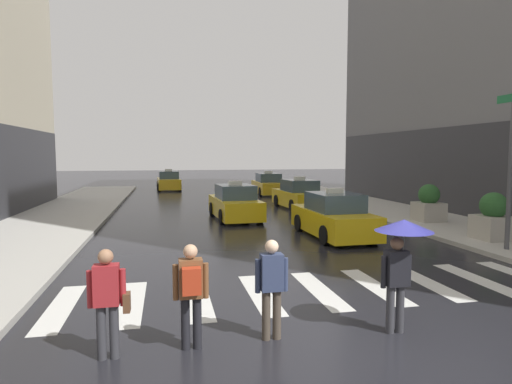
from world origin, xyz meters
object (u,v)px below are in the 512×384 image
at_px(taxi_fourth, 268,185).
at_px(pedestrian_plain_coat, 272,283).
at_px(pedestrian_with_umbrella, 401,245).
at_px(pedestrian_with_handbag, 108,297).
at_px(planter_mid_block, 429,204).
at_px(taxi_third, 299,196).
at_px(taxi_lead, 333,217).
at_px(planter_near_corner, 493,218).
at_px(taxi_second, 235,204).
at_px(taxi_fifth, 169,182).
at_px(pedestrian_with_backpack, 191,288).

xyz_separation_m(taxi_fourth, pedestrian_plain_coat, (-5.96, -25.05, 0.21)).
distance_m(pedestrian_with_umbrella, pedestrian_with_handbag, 4.74).
distance_m(pedestrian_with_umbrella, planter_mid_block, 12.52).
bearing_deg(taxi_third, taxi_lead, -98.91).
distance_m(pedestrian_with_umbrella, planter_near_corner, 9.29).
relative_size(taxi_second, taxi_fifth, 1.00).
bearing_deg(planter_near_corner, pedestrian_with_backpack, -150.39).
relative_size(pedestrian_with_handbag, pedestrian_plain_coat, 1.00).
xyz_separation_m(taxi_second, planter_mid_block, (8.01, -3.23, 0.15)).
bearing_deg(pedestrian_with_backpack, pedestrian_with_umbrella, -1.12).
bearing_deg(taxi_third, taxi_fourth, 88.14).
relative_size(pedestrian_plain_coat, planter_mid_block, 1.03).
bearing_deg(taxi_fourth, planter_mid_block, -76.75).
height_order(pedestrian_with_handbag, planter_near_corner, planter_near_corner).
bearing_deg(taxi_third, planter_mid_block, -59.42).
bearing_deg(planter_near_corner, pedestrian_with_umbrella, -139.29).
relative_size(taxi_fifth, pedestrian_with_umbrella, 2.38).
height_order(taxi_fourth, pedestrian_with_umbrella, pedestrian_with_umbrella).
bearing_deg(taxi_lead, taxi_fourth, 84.66).
relative_size(taxi_third, pedestrian_with_handbag, 2.80).
height_order(pedestrian_with_umbrella, planter_mid_block, pedestrian_with_umbrella).
bearing_deg(pedestrian_with_umbrella, planter_near_corner, 40.71).
distance_m(taxi_fifth, planter_near_corner, 27.25).
bearing_deg(taxi_lead, planter_mid_block, 19.43).
bearing_deg(pedestrian_plain_coat, taxi_fourth, 76.62).
bearing_deg(pedestrian_with_handbag, planter_mid_block, 40.10).
bearing_deg(taxi_second, pedestrian_plain_coat, -96.50).
relative_size(taxi_lead, pedestrian_with_backpack, 2.77).
bearing_deg(planter_near_corner, pedestrian_with_handbag, -152.80).
height_order(taxi_lead, taxi_third, same).
distance_m(taxi_fifth, pedestrian_with_umbrella, 31.36).
height_order(taxi_third, taxi_fifth, same).
xyz_separation_m(planter_near_corner, planter_mid_block, (0.29, 4.10, 0.00)).
distance_m(taxi_fifth, planter_mid_block, 23.67).
distance_m(taxi_third, pedestrian_with_umbrella, 17.01).
relative_size(pedestrian_with_umbrella, planter_mid_block, 1.21).
distance_m(pedestrian_with_handbag, planter_near_corner, 13.19).
height_order(taxi_third, taxi_fourth, same).
distance_m(taxi_lead, pedestrian_with_umbrella, 8.65).
bearing_deg(taxi_fifth, taxi_second, -80.65).
relative_size(taxi_lead, taxi_third, 0.99).
distance_m(taxi_lead, taxi_fourth, 16.98).
relative_size(taxi_lead, pedestrian_plain_coat, 2.77).
height_order(taxi_fifth, planter_mid_block, taxi_fifth).
xyz_separation_m(taxi_third, planter_mid_block, (3.83, -6.48, 0.15)).
distance_m(pedestrian_with_handbag, planter_mid_block, 15.72).
height_order(taxi_fourth, pedestrian_plain_coat, taxi_fourth).
bearing_deg(taxi_third, taxi_second, -142.02).
bearing_deg(planter_mid_block, pedestrian_plain_coat, -133.68).
distance_m(taxi_second, taxi_fourth, 12.67).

